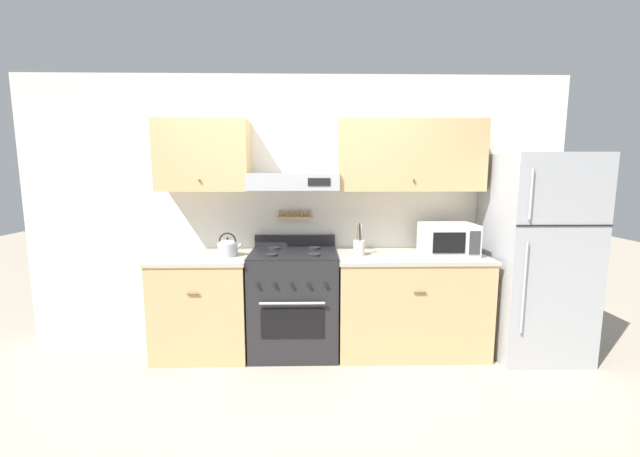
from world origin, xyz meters
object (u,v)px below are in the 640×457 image
at_px(tea_kettle, 228,247).
at_px(utensil_crock, 359,247).
at_px(stove_range, 294,301).
at_px(refrigerator, 535,256).
at_px(microwave, 448,239).

distance_m(tea_kettle, utensil_crock, 1.17).
bearing_deg(tea_kettle, stove_range, 2.80).
distance_m(refrigerator, utensil_crock, 1.59).
xyz_separation_m(tea_kettle, utensil_crock, (1.17, 0.00, -0.00)).
height_order(refrigerator, tea_kettle, refrigerator).
distance_m(microwave, utensil_crock, 0.81).
bearing_deg(refrigerator, tea_kettle, 179.35).
bearing_deg(microwave, utensil_crock, -178.74).
bearing_deg(microwave, stove_range, 179.56).
xyz_separation_m(refrigerator, tea_kettle, (-2.75, 0.03, 0.08)).
distance_m(stove_range, microwave, 1.51).
bearing_deg(stove_range, tea_kettle, -177.20).
bearing_deg(refrigerator, microwave, 176.39).
xyz_separation_m(tea_kettle, microwave, (1.98, 0.02, 0.06)).
height_order(microwave, utensil_crock, utensil_crock).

